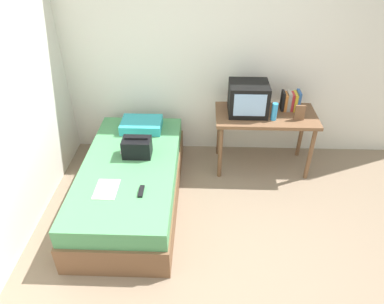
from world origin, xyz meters
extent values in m
plane|color=#84705B|center=(0.00, 0.00, 0.00)|extent=(8.00, 8.00, 0.00)
cube|color=silver|center=(0.00, 2.00, 1.30)|extent=(5.20, 0.10, 2.60)
cube|color=brown|center=(-1.02, 0.84, 0.16)|extent=(1.00, 2.00, 0.31)
cube|color=#4C935B|center=(-1.02, 0.84, 0.41)|extent=(0.97, 1.94, 0.19)
cube|color=brown|center=(0.47, 1.56, 0.71)|extent=(1.16, 0.60, 0.04)
cylinder|color=brown|center=(-0.05, 1.32, 0.34)|extent=(0.05, 0.05, 0.69)
cylinder|color=brown|center=(0.99, 1.32, 0.34)|extent=(0.05, 0.05, 0.69)
cylinder|color=brown|center=(-0.05, 1.80, 0.34)|extent=(0.05, 0.05, 0.69)
cylinder|color=brown|center=(0.99, 1.80, 0.34)|extent=(0.05, 0.05, 0.69)
cube|color=black|center=(0.25, 1.59, 0.91)|extent=(0.44, 0.38, 0.36)
cube|color=#8CB2E0|center=(0.25, 1.40, 0.92)|extent=(0.35, 0.01, 0.26)
cylinder|color=#3399DB|center=(0.53, 1.43, 0.83)|extent=(0.06, 0.06, 0.20)
cube|color=black|center=(0.66, 1.68, 0.84)|extent=(0.03, 0.13, 0.23)
cube|color=#CC7233|center=(0.69, 1.68, 0.83)|extent=(0.03, 0.15, 0.20)
cube|color=gray|center=(0.73, 1.68, 0.84)|extent=(0.04, 0.14, 0.22)
cube|color=#B72D33|center=(0.77, 1.68, 0.83)|extent=(0.03, 0.13, 0.21)
cube|color=gold|center=(0.80, 1.68, 0.83)|extent=(0.03, 0.16, 0.21)
cube|color=#2D5699|center=(0.84, 1.68, 0.84)|extent=(0.03, 0.16, 0.23)
cube|color=brown|center=(0.81, 1.44, 0.82)|extent=(0.11, 0.02, 0.18)
cube|color=#33A8B7|center=(-0.99, 1.54, 0.56)|extent=(0.47, 0.35, 0.11)
cube|color=black|center=(-0.95, 1.00, 0.61)|extent=(0.30, 0.20, 0.20)
cylinder|color=black|center=(-0.95, 1.00, 0.72)|extent=(0.24, 0.02, 0.02)
cube|color=white|center=(-1.16, 0.42, 0.51)|extent=(0.21, 0.29, 0.01)
cube|color=black|center=(-0.82, 0.40, 0.52)|extent=(0.04, 0.16, 0.02)
cube|color=#B7B7BC|center=(-1.12, 1.08, 0.52)|extent=(0.04, 0.14, 0.02)
camera|label=1|loc=(-0.26, -2.12, 2.71)|focal=33.50mm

